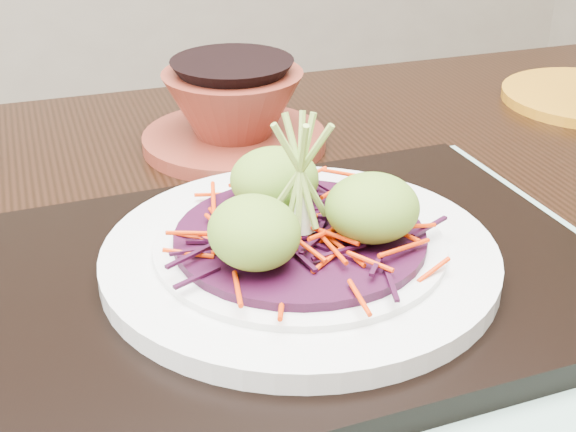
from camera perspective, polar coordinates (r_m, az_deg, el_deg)
name	(u,v)px	position (r m, az deg, el deg)	size (l,w,h in m)	color
dining_table	(321,362)	(0.67, 2.37, -10.35)	(1.35, 0.96, 0.80)	black
placemat	(299,291)	(0.56, 0.82, -5.37)	(0.48, 0.37, 0.00)	gray
serving_tray	(300,277)	(0.56, 0.83, -4.39)	(0.42, 0.31, 0.02)	black
white_plate	(300,255)	(0.55, 0.84, -2.76)	(0.27, 0.27, 0.02)	silver
cabbage_bed	(300,237)	(0.54, 0.85, -1.51)	(0.17, 0.17, 0.01)	#320A24
carrot_julienne	(300,226)	(0.54, 0.86, -0.73)	(0.21, 0.21, 0.01)	red
guacamole_scoops	(301,206)	(0.53, 0.90, 0.74)	(0.15, 0.13, 0.05)	olive
scallion_garnish	(300,177)	(0.52, 0.88, 2.79)	(0.06, 0.06, 0.09)	#89AC44
water_glass	(220,96)	(0.81, -4.88, 8.53)	(0.06, 0.06, 0.09)	white
terracotta_bowl_set	(234,114)	(0.79, -3.89, 7.27)	(0.24, 0.24, 0.08)	maroon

